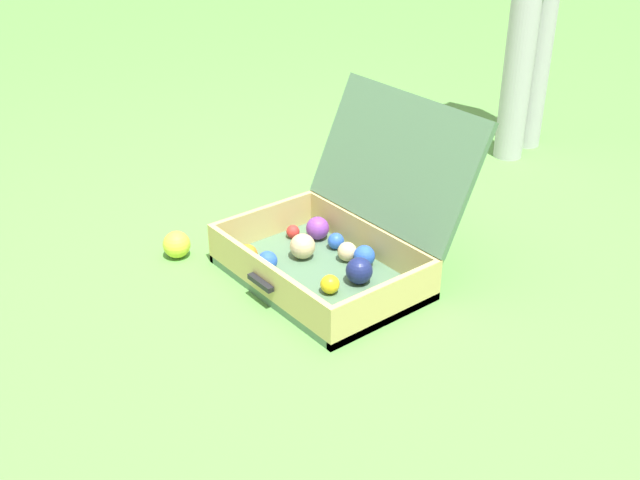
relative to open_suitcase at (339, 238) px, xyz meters
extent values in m
plane|color=#569342|center=(0.07, -0.13, -0.12)|extent=(16.00, 16.00, 0.00)
cube|color=#4C7051|center=(0.01, -0.09, -0.11)|extent=(0.63, 0.43, 0.03)
cube|color=tan|center=(-0.30, -0.09, -0.05)|extent=(0.02, 0.43, 0.14)
cube|color=tan|center=(0.31, -0.09, -0.05)|extent=(0.02, 0.43, 0.14)
cube|color=tan|center=(0.01, -0.29, -0.05)|extent=(0.59, 0.02, 0.14)
cube|color=tan|center=(0.01, 0.12, -0.05)|extent=(0.59, 0.02, 0.14)
cube|color=#4C7051|center=(0.01, 0.22, 0.21)|extent=(0.63, 0.20, 0.40)
cube|color=black|center=(0.01, -0.31, -0.04)|extent=(0.11, 0.02, 0.02)
sphere|color=blue|center=(-0.08, 0.06, -0.07)|extent=(0.05, 0.05, 0.05)
sphere|color=purple|center=(-0.18, 0.05, -0.05)|extent=(0.08, 0.08, 0.08)
sphere|color=#D1B784|center=(-0.10, -0.07, -0.05)|extent=(0.08, 0.08, 0.08)
sphere|color=blue|center=(0.06, 0.05, -0.06)|extent=(0.07, 0.07, 0.07)
sphere|color=blue|center=(-0.11, -0.20, -0.06)|extent=(0.06, 0.06, 0.06)
sphere|color=navy|center=(0.13, -0.03, -0.05)|extent=(0.08, 0.08, 0.08)
sphere|color=#D1B784|center=(0.00, 0.03, -0.06)|extent=(0.06, 0.06, 0.06)
sphere|color=red|center=(-0.23, -0.01, -0.07)|extent=(0.05, 0.05, 0.05)
sphere|color=orange|center=(-0.18, -0.23, -0.06)|extent=(0.07, 0.07, 0.07)
sphere|color=yellow|center=(0.12, -0.13, -0.06)|extent=(0.06, 0.06, 0.06)
sphere|color=#CCDB38|center=(-0.40, -0.37, -0.07)|extent=(0.09, 0.09, 0.09)
cylinder|color=#B2B2B7|center=(-0.33, 1.37, 0.31)|extent=(0.12, 0.12, 0.85)
cylinder|color=#B2B2B7|center=(-0.29, 1.19, 0.31)|extent=(0.12, 0.12, 0.85)
camera|label=1|loc=(1.62, -1.37, 1.15)|focal=42.78mm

